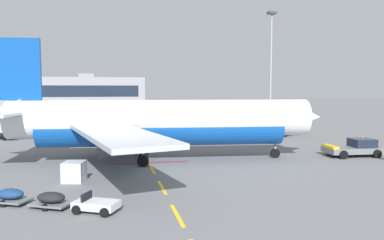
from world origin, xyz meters
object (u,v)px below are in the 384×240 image
Objects in this scene: airliner_foreground at (157,122)px; pushback_tug at (355,148)px; catering_truck at (288,125)px; ground_power_truck at (4,127)px; uld_cargo_container at (74,172)px; baggage_train at (52,200)px; apron_light_mast_far at (271,53)px.

pushback_tug is at bearing -6.12° from airliner_foreground.
catering_truck reaches higher than pushback_tug.
uld_cargo_container is at bearing -67.00° from ground_power_truck.
catering_truck is 0.88× the size of baggage_train.
airliner_foreground is 21.64m from pushback_tug.
baggage_train is (-8.32, -13.93, -3.42)m from airliner_foreground.
uld_cargo_container is 65.00m from apron_light_mast_far.
catering_truck is at bearing 85.07° from pushback_tug.
uld_cargo_container is at bearing -141.78° from catering_truck.
airliner_foreground reaches higher than baggage_train.
ground_power_truck is at bearing 132.48° from airliner_foreground.
baggage_train is (-31.25, -30.50, -1.12)m from catering_truck.
baggage_train is 70.61m from apron_light_mast_far.
uld_cargo_container is 0.08× the size of apron_light_mast_far.
catering_truck is 30.50m from apron_light_mast_far.
airliner_foreground is 16.59m from baggage_train.
ground_power_truck is 37.56m from baggage_train.
catering_truck is at bearing 38.22° from uld_cargo_container.
apron_light_mast_far is at bearing 21.88° from ground_power_truck.
ground_power_truck is 57.12m from apron_light_mast_far.
uld_cargo_container is at bearing -169.88° from pushback_tug.
uld_cargo_container reaches higher than baggage_train.
catering_truck is 0.30× the size of apron_light_mast_far.
catering_truck is at bearing 44.30° from baggage_train.
airliner_foreground is 4.20× the size of baggage_train.
apron_light_mast_far is (39.86, 56.37, 14.77)m from baggage_train.
airliner_foreground is 11.05m from uld_cargo_container.
baggage_train is (11.61, -35.70, -1.12)m from ground_power_truck.
baggage_train is at bearing -120.86° from airliner_foreground.
baggage_train is at bearing -71.98° from ground_power_truck.
pushback_tug is 47.74m from ground_power_truck.
ground_power_truck is (-19.94, 21.77, -2.30)m from airliner_foreground.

